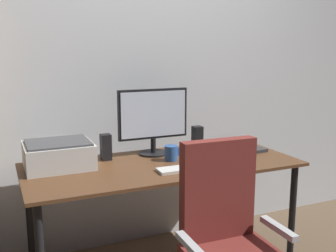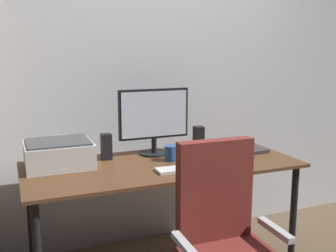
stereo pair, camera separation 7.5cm
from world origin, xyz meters
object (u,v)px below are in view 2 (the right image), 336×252
keyboard (180,169)px  coffee_mug (171,153)px  speaker_left (106,147)px  printer (59,154)px  laptop (241,150)px  mouse (213,163)px  speaker_right (199,138)px  monitor (154,118)px  desk (162,175)px

keyboard → coffee_mug: size_ratio=2.89×
speaker_left → printer: bearing=-170.8°
coffee_mug → laptop: coffee_mug is taller
mouse → laptop: bearing=46.9°
mouse → laptop: size_ratio=0.30×
printer → coffee_mug: bearing=-11.2°
mouse → printer: bearing=172.2°
speaker_right → printer: size_ratio=0.42×
monitor → keyboard: (0.01, -0.42, -0.25)m
mouse → laptop: mouse is taller
speaker_left → mouse: bearing=-34.5°
coffee_mug → speaker_left: (-0.38, 0.19, 0.04)m
speaker_right → printer: bearing=-177.1°
speaker_right → keyboard: bearing=-128.2°
desk → laptop: bearing=5.3°
keyboard → speaker_left: (-0.35, 0.41, 0.08)m
laptop → coffee_mug: bearing=177.4°
coffee_mug → speaker_left: 0.43m
monitor → laptop: bearing=-16.1°
desk → keyboard: keyboard is taller
keyboard → mouse: size_ratio=3.02×
desk → speaker_left: 0.41m
monitor → laptop: monitor is taller
coffee_mug → speaker_right: (0.29, 0.19, 0.04)m
coffee_mug → speaker_right: bearing=32.9°
mouse → coffee_mug: (-0.19, 0.21, 0.03)m
desk → speaker_left: bearing=144.4°
mouse → speaker_left: bearing=159.0°
desk → mouse: size_ratio=17.88×
laptop → speaker_right: size_ratio=1.88×
coffee_mug → desk: bearing=-155.8°
monitor → laptop: (0.59, -0.17, -0.24)m
laptop → speaker_right: speaker_right is taller
printer → speaker_right: bearing=2.9°
speaker_left → printer: (-0.31, -0.05, -0.00)m
mouse → speaker_right: (0.10, 0.39, 0.07)m
laptop → speaker_right: 0.31m
monitor → laptop: 0.66m
laptop → speaker_left: speaker_left is taller
desk → mouse: (0.27, -0.17, 0.09)m
desk → laptop: (0.62, 0.06, 0.09)m
mouse → keyboard: bearing=-162.7°
keyboard → speaker_left: 0.54m
monitor → keyboard: size_ratio=1.69×
monitor → printer: bearing=-174.9°
mouse → printer: printer is taller
coffee_mug → speaker_right: 0.35m
keyboard → laptop: 0.63m
keyboard → speaker_left: size_ratio=1.71×
desk → coffee_mug: (0.07, 0.03, 0.13)m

